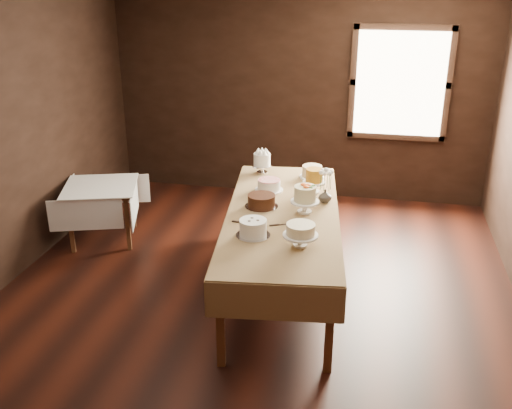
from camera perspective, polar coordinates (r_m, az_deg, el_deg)
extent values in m
cube|color=black|center=(5.65, -0.41, -9.71)|extent=(5.00, 6.00, 0.01)
cube|color=black|center=(7.91, 4.14, 10.65)|extent=(5.00, 0.02, 2.80)
cube|color=black|center=(2.53, -15.46, -17.93)|extent=(5.00, 0.02, 2.80)
cube|color=#FFEABF|center=(7.76, 13.87, 11.34)|extent=(1.10, 0.05, 1.30)
cube|color=#502D17|center=(4.70, -3.47, -11.65)|extent=(0.07, 0.07, 0.76)
cube|color=#502D17|center=(6.88, -0.53, -0.04)|extent=(0.07, 0.07, 0.76)
cube|color=#502D17|center=(4.66, 7.16, -12.09)|extent=(0.07, 0.07, 0.76)
cube|color=#502D17|center=(6.85, 6.55, -0.27)|extent=(0.07, 0.07, 0.76)
cube|color=#502D17|center=(5.55, 2.61, -1.07)|extent=(1.28, 2.71, 0.04)
cube|color=tan|center=(5.54, 2.61, -0.82)|extent=(1.34, 2.78, 0.01)
cube|color=#502D17|center=(6.79, -17.61, -2.11)|extent=(0.06, 0.06, 0.62)
cube|color=#502D17|center=(7.35, -16.76, -0.12)|extent=(0.06, 0.06, 0.62)
cube|color=#502D17|center=(6.69, -12.40, -1.93)|extent=(0.06, 0.06, 0.62)
cube|color=#502D17|center=(7.25, -11.95, 0.08)|extent=(0.06, 0.06, 0.62)
cube|color=#502D17|center=(6.89, -14.95, 1.53)|extent=(0.91, 0.91, 0.04)
cube|color=white|center=(6.88, -14.97, 1.73)|extent=(1.01, 1.01, 0.01)
cylinder|color=silver|center=(6.56, 0.59, 3.53)|extent=(0.22, 0.22, 0.11)
cylinder|color=white|center=(6.52, 0.59, 4.53)|extent=(0.26, 0.26, 0.13)
cylinder|color=white|center=(6.48, 5.47, 2.72)|extent=(0.28, 0.28, 0.01)
cylinder|color=beige|center=(6.45, 5.49, 3.26)|extent=(0.30, 0.30, 0.12)
cylinder|color=white|center=(6.07, 1.27, 1.44)|extent=(0.29, 0.29, 0.01)
cylinder|color=white|center=(6.05, 1.28, 1.93)|extent=(0.30, 0.30, 0.10)
cylinder|color=white|center=(6.02, 5.66, 1.76)|extent=(0.23, 0.23, 0.13)
cylinder|color=#BB781A|center=(5.97, 5.71, 2.96)|extent=(0.25, 0.25, 0.14)
cylinder|color=silver|center=(5.65, 0.54, -0.20)|extent=(0.32, 0.32, 0.01)
cylinder|color=#33160A|center=(5.62, 0.54, 0.39)|extent=(0.36, 0.36, 0.11)
cylinder|color=white|center=(5.52, 4.77, -0.16)|extent=(0.27, 0.27, 0.13)
cylinder|color=beige|center=(5.47, 4.82, 1.17)|extent=(0.29, 0.29, 0.15)
cylinder|color=silver|center=(5.05, -0.28, -3.04)|extent=(0.30, 0.30, 0.01)
cylinder|color=white|center=(5.02, -0.28, -2.26)|extent=(0.30, 0.30, 0.14)
cylinder|color=white|center=(4.87, 4.35, -3.42)|extent=(0.30, 0.30, 0.12)
cylinder|color=#FAEDC1|center=(4.83, 4.38, -2.30)|extent=(0.31, 0.31, 0.09)
cube|color=silver|center=(5.28, 3.05, -1.93)|extent=(0.23, 0.12, 0.01)
cube|color=silver|center=(5.11, 5.57, -2.86)|extent=(0.08, 0.24, 0.01)
cube|color=silver|center=(5.87, 1.75, 0.69)|extent=(0.07, 0.24, 0.01)
cube|color=silver|center=(5.85, 5.56, 0.50)|extent=(0.19, 0.18, 0.01)
cube|color=silver|center=(5.28, -0.68, -1.88)|extent=(0.24, 0.05, 0.01)
imported|color=#2D2823|center=(5.78, 6.75, 0.83)|extent=(0.18, 0.18, 0.13)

